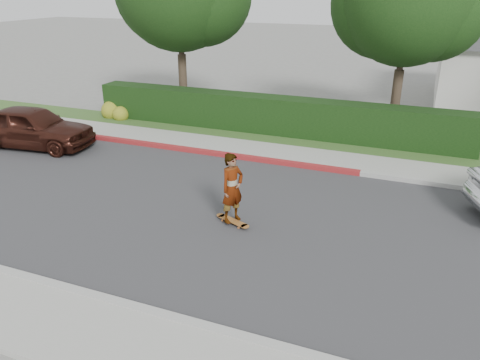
# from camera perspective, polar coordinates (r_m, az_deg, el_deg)

# --- Properties ---
(ground) EXTENTS (120.00, 120.00, 0.00)m
(ground) POSITION_cam_1_polar(r_m,az_deg,el_deg) (11.56, 6.54, -5.94)
(ground) COLOR slate
(ground) RESTS_ON ground
(road) EXTENTS (60.00, 8.00, 0.01)m
(road) POSITION_cam_1_polar(r_m,az_deg,el_deg) (11.56, 6.54, -5.92)
(road) COLOR #2D2D30
(road) RESTS_ON ground
(curb_near) EXTENTS (60.00, 0.20, 0.15)m
(curb_near) POSITION_cam_1_polar(r_m,az_deg,el_deg) (8.31, -1.49, -18.32)
(curb_near) COLOR #9E9E99
(curb_near) RESTS_ON ground
(curb_far) EXTENTS (60.00, 0.20, 0.15)m
(curb_far) POSITION_cam_1_polar(r_m,az_deg,el_deg) (15.17, 10.73, 1.34)
(curb_far) COLOR #9E9E99
(curb_far) RESTS_ON ground
(curb_red_section) EXTENTS (12.00, 0.21, 0.15)m
(curb_red_section) POSITION_cam_1_polar(r_m,az_deg,el_deg) (16.74, -6.27, 3.68)
(curb_red_section) COLOR maroon
(curb_red_section) RESTS_ON ground
(sidewalk_far) EXTENTS (60.00, 1.60, 0.12)m
(sidewalk_far) POSITION_cam_1_polar(r_m,az_deg,el_deg) (16.01, 11.38, 2.38)
(sidewalk_far) COLOR gray
(sidewalk_far) RESTS_ON ground
(planting_strip) EXTENTS (60.00, 1.60, 0.10)m
(planting_strip) POSITION_cam_1_polar(r_m,az_deg,el_deg) (17.50, 12.39, 4.05)
(planting_strip) COLOR #2D4C1E
(planting_strip) RESTS_ON ground
(hedge) EXTENTS (15.00, 1.00, 1.50)m
(hedge) POSITION_cam_1_polar(r_m,az_deg,el_deg) (18.53, 3.69, 7.84)
(hedge) COLOR black
(hedge) RESTS_ON ground
(flowering_shrub) EXTENTS (1.40, 1.00, 0.90)m
(flowering_shrub) POSITION_cam_1_polar(r_m,az_deg,el_deg) (21.40, -15.05, 8.01)
(flowering_shrub) COLOR #2D4C19
(flowering_shrub) RESTS_ON ground
(tree_center) EXTENTS (5.66, 4.84, 7.44)m
(tree_center) POSITION_cam_1_polar(r_m,az_deg,el_deg) (19.05, 19.82, 19.72)
(tree_center) COLOR #33261C
(tree_center) RESTS_ON ground
(skateboard) EXTENTS (1.05, 0.58, 0.10)m
(skateboard) POSITION_cam_1_polar(r_m,az_deg,el_deg) (11.66, -0.91, -5.01)
(skateboard) COLOR #B66432
(skateboard) RESTS_ON ground
(skateboarder) EXTENTS (0.66, 0.76, 1.76)m
(skateboarder) POSITION_cam_1_polar(r_m,az_deg,el_deg) (11.27, -0.94, -0.99)
(skateboarder) COLOR white
(skateboarder) RESTS_ON skateboard
(car_maroon) EXTENTS (4.61, 2.29, 1.51)m
(car_maroon) POSITION_cam_1_polar(r_m,az_deg,el_deg) (18.55, -23.98, 5.93)
(car_maroon) COLOR #3A1A12
(car_maroon) RESTS_ON ground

